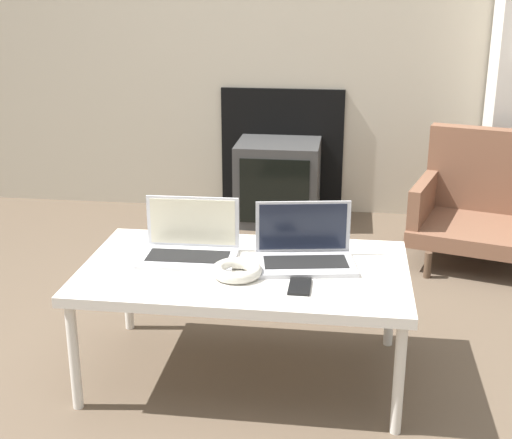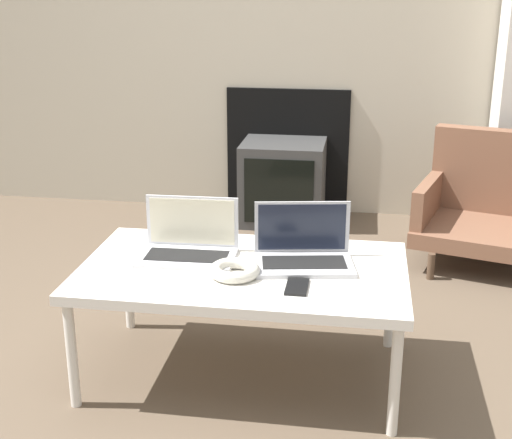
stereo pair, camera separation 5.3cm
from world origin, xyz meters
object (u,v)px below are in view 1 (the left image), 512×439
object	(u,v)px
laptop_left	(190,245)
armchair	(484,202)
tv	(278,182)
laptop_right	(305,251)
phone	(300,286)
headphones	(237,270)

from	to	relation	value
laptop_left	armchair	distance (m)	1.80
tv	armchair	size ratio (longest dim) A/B	0.62
laptop_right	laptop_left	bearing A→B (deg)	170.09
tv	phone	bearing A→B (deg)	-81.98
headphones	phone	distance (m)	0.23
laptop_right	headphones	distance (m)	0.27
laptop_right	tv	xyz separation A→B (m)	(-0.27, 1.70, -0.23)
headphones	armchair	xyz separation A→B (m)	(1.07, 1.42, -0.15)
headphones	tv	distance (m)	1.87
laptop_right	phone	bearing A→B (deg)	-99.79
laptop_left	headphones	xyz separation A→B (m)	(0.20, -0.16, -0.02)
laptop_left	phone	xyz separation A→B (m)	(0.42, -0.22, -0.04)
armchair	phone	bearing A→B (deg)	-103.35
phone	armchair	world-z (taller)	armchair
phone	headphones	bearing A→B (deg)	163.40
phone	tv	distance (m)	1.95
phone	laptop_right	bearing A→B (deg)	90.04
tv	laptop_left	bearing A→B (deg)	-95.03
tv	armchair	distance (m)	1.20
laptop_left	laptop_right	bearing A→B (deg)	-1.71
laptop_right	headphones	size ratio (longest dim) A/B	2.17
tv	headphones	bearing A→B (deg)	-88.48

